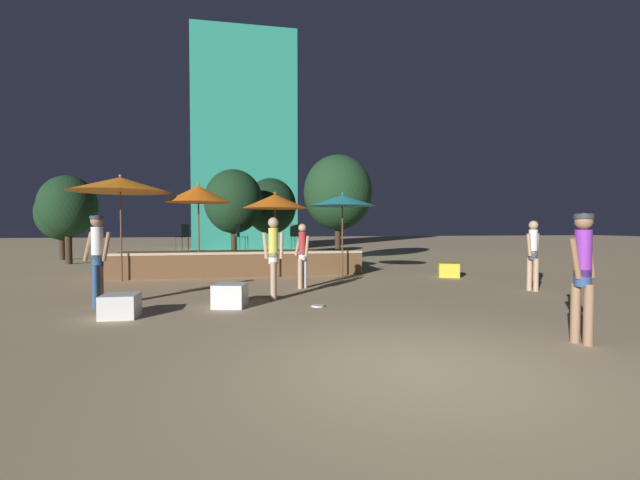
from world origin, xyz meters
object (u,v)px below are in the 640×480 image
frisbee_disc (318,306)px  background_tree_0 (234,202)px  patio_umbrella_2 (342,201)px  bistro_chair_1 (295,234)px  patio_umbrella_3 (120,185)px  person_0 (533,252)px  person_4 (302,253)px  bistro_chair_0 (184,234)px  cube_seat_2 (449,270)px  background_tree_4 (271,206)px  background_tree_3 (68,206)px  background_tree_2 (338,193)px  patio_umbrella_0 (275,202)px  person_3 (583,269)px  patio_umbrella_1 (198,194)px  person_1 (273,254)px  cube_seat_0 (120,306)px  person_2 (97,254)px  cube_seat_1 (230,295)px  bistro_chair_2 (240,234)px  background_tree_1 (62,214)px

frisbee_disc → background_tree_0: (-1.73, 11.73, 2.77)m
patio_umbrella_2 → bistro_chair_1: bearing=118.1°
patio_umbrella_3 → person_0: bearing=-20.9°
person_4 → bistro_chair_0: (-3.55, 4.59, 0.43)m
cube_seat_2 → background_tree_4: size_ratio=0.20×
cube_seat_2 → background_tree_3: bearing=151.7°
person_0 → person_4: 5.93m
background_tree_2 → patio_umbrella_2: bearing=-102.2°
patio_umbrella_0 → person_3: bearing=-67.7°
person_3 → bistro_chair_0: size_ratio=2.05×
patio_umbrella_0 → frisbee_disc: patio_umbrella_0 is taller
patio_umbrella_1 → bistro_chair_0: 2.29m
patio_umbrella_0 → background_tree_3: (-8.37, 6.53, 0.07)m
patio_umbrella_0 → bistro_chair_1: size_ratio=3.06×
patio_umbrella_2 → background_tree_2: 6.35m
person_0 → background_tree_4: (-5.58, 13.60, 1.73)m
person_1 → bistro_chair_1: person_1 is taller
cube_seat_0 → background_tree_4: 15.67m
person_3 → person_1: bearing=23.3°
person_4 → cube_seat_2: bearing=160.6°
patio_umbrella_1 → cube_seat_2: 8.41m
cube_seat_2 → person_2: (-9.57, -3.40, 0.87)m
patio_umbrella_0 → background_tree_3: size_ratio=0.72×
person_4 → person_0: bearing=127.7°
person_1 → patio_umbrella_3: bearing=52.8°
cube_seat_1 → frisbee_disc: bearing=-10.1°
bistro_chair_0 → background_tree_0: (1.73, 4.51, 1.42)m
patio_umbrella_1 → person_4: 4.40m
patio_umbrella_0 → person_2: size_ratio=1.46×
frisbee_disc → background_tree_4: 14.89m
cube_seat_0 → background_tree_3: (-5.05, 12.02, 2.30)m
cube_seat_1 → background_tree_0: (0.04, 11.42, 2.55)m
patio_umbrella_1 → bistro_chair_0: (-0.66, 1.76, -1.30)m
bistro_chair_0 → bistro_chair_2: size_ratio=1.00×
cube_seat_1 → background_tree_3: background_tree_3 is taller
person_0 → frisbee_disc: 5.98m
patio_umbrella_2 → patio_umbrella_0: bearing=177.4°
patio_umbrella_2 → person_0: (4.01, -4.02, -1.50)m
person_0 → person_1: size_ratio=0.97×
patio_umbrella_2 → background_tree_0: (-3.53, 6.67, 0.29)m
background_tree_3 → background_tree_1: bearing=114.9°
bistro_chair_2 → bistro_chair_0: bearing=95.7°
person_1 → bistro_chair_0: person_1 is taller
patio_umbrella_3 → bistro_chair_2: patio_umbrella_3 is taller
patio_umbrella_0 → cube_seat_1: (-1.37, -4.85, -2.20)m
person_0 → person_4: size_ratio=1.04×
background_tree_0 → person_2: bearing=-103.8°
patio_umbrella_3 → person_4: 6.06m
patio_umbrella_1 → cube_seat_1: size_ratio=3.98×
bistro_chair_2 → background_tree_1: 11.29m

